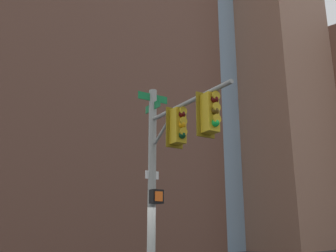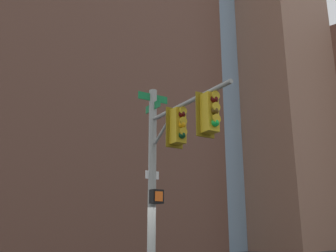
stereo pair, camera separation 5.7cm
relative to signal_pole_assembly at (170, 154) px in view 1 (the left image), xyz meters
The scene contains 4 objects.
signal_pole_assembly is the anchor object (origin of this frame).
building_brick_nearside 34.13m from the signal_pole_assembly, 59.58° to the left, with size 25.87×18.00×48.48m, color brown.
building_brick_midblock 48.23m from the signal_pole_assembly, 23.38° to the left, with size 19.46×17.78×44.61m, color #845B47.
building_glass_tower 53.05m from the signal_pole_assembly, 44.52° to the left, with size 26.42×28.74×73.03m, color #7A99B2.
Camera 1 is at (-8.28, -7.83, 1.72)m, focal length 41.09 mm.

